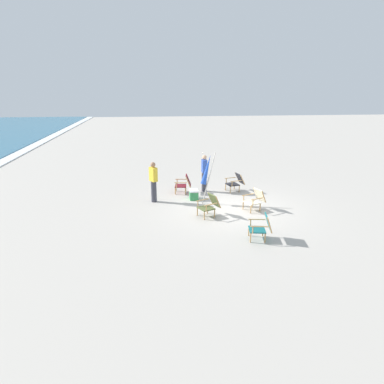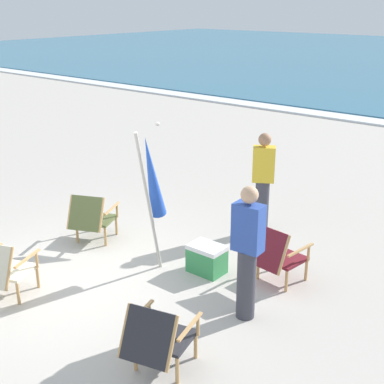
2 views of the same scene
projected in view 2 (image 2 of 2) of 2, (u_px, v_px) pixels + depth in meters
name	position (u px, v px, depth m)	size (l,w,h in m)	color
ground_plane	(81.00, 281.00, 7.12)	(80.00, 80.00, 0.00)	#B2AAA0
beach_chair_back_left	(92.00, 217.00, 8.11)	(0.82, 0.90, 0.80)	#515B33
beach_chair_mid_center	(276.00, 254.00, 6.92)	(0.66, 0.76, 0.81)	maroon
beach_chair_front_right	(2.00, 268.00, 6.55)	(0.80, 0.88, 0.80)	beige
beach_chair_front_left	(158.00, 337.00, 5.22)	(0.74, 0.86, 0.79)	#28282D
umbrella_furled_blue	(152.00, 179.00, 6.91)	(0.32, 0.63, 2.07)	#B7B2A8
person_near_chairs	(247.00, 252.00, 6.05)	(0.35, 0.22, 1.63)	#383842
person_by_waterline	(263.00, 183.00, 8.36)	(0.39, 0.35, 1.63)	#383842
cooler_box	(207.00, 259.00, 7.29)	(0.49, 0.35, 0.40)	#338C4C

